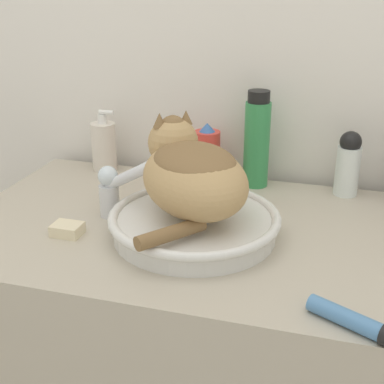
{
  "coord_description": "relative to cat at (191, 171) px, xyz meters",
  "views": [
    {
      "loc": [
        0.27,
        -0.68,
        1.32
      ],
      "look_at": [
        -0.0,
        0.26,
        0.92
      ],
      "focal_mm": 50.0,
      "sensor_mm": 36.0,
      "label": 1
    }
  ],
  "objects": [
    {
      "name": "sink_basin",
      "position": [
        0.01,
        -0.01,
        -0.11
      ],
      "size": [
        0.35,
        0.35,
        0.05
      ],
      "color": "silver",
      "rests_on": "vanity_counter"
    },
    {
      "name": "soap_pump_bottle",
      "position": [
        -0.34,
        0.31,
        -0.07
      ],
      "size": [
        0.07,
        0.07,
        0.17
      ],
      "color": "silver",
      "rests_on": "vanity_counter"
    },
    {
      "name": "cream_tube",
      "position": [
        0.33,
        -0.24,
        -0.12
      ],
      "size": [
        0.14,
        0.09,
        0.03
      ],
      "rotation": [
        0.0,
        0.0,
        -0.46
      ],
      "color": "#4C7FB2",
      "rests_on": "vanity_counter"
    },
    {
      "name": "lotion_bottle_white",
      "position": [
        0.31,
        0.31,
        -0.06
      ],
      "size": [
        0.06,
        0.06,
        0.16
      ],
      "color": "silver",
      "rests_on": "vanity_counter"
    },
    {
      "name": "spray_bottle_trigger",
      "position": [
        -0.05,
        0.31,
        -0.07
      ],
      "size": [
        0.07,
        0.07,
        0.15
      ],
      "color": "#DB3D33",
      "rests_on": "vanity_counter"
    },
    {
      "name": "wall_back",
      "position": [
        0.01,
        0.4,
        0.25
      ],
      "size": [
        8.0,
        0.05,
        2.4
      ],
      "color": "silver",
      "rests_on": "ground_plane"
    },
    {
      "name": "vanity_counter",
      "position": [
        0.01,
        0.04,
        -0.54
      ],
      "size": [
        1.05,
        0.63,
        0.81
      ],
      "color": "#B2A893",
      "rests_on": "ground_plane"
    },
    {
      "name": "soap_bar",
      "position": [
        -0.24,
        -0.08,
        -0.12
      ],
      "size": [
        0.06,
        0.05,
        0.02
      ],
      "color": "beige",
      "rests_on": "vanity_counter"
    },
    {
      "name": "faucet",
      "position": [
        -0.18,
        0.03,
        -0.07
      ],
      "size": [
        0.14,
        0.06,
        0.15
      ],
      "rotation": [
        0.0,
        0.0,
        -0.2
      ],
      "color": "silver",
      "rests_on": "vanity_counter"
    },
    {
      "name": "shampoo_bottle_tall",
      "position": [
        0.08,
        0.31,
        -0.02
      ],
      "size": [
        0.06,
        0.06,
        0.24
      ],
      "color": "#338C4C",
      "rests_on": "vanity_counter"
    },
    {
      "name": "cat",
      "position": [
        0.0,
        0.0,
        0.0
      ],
      "size": [
        0.33,
        0.36,
        0.18
      ],
      "rotation": [
        0.0,
        0.0,
        2.26
      ],
      "color": "tan",
      "rests_on": "sink_basin"
    }
  ]
}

